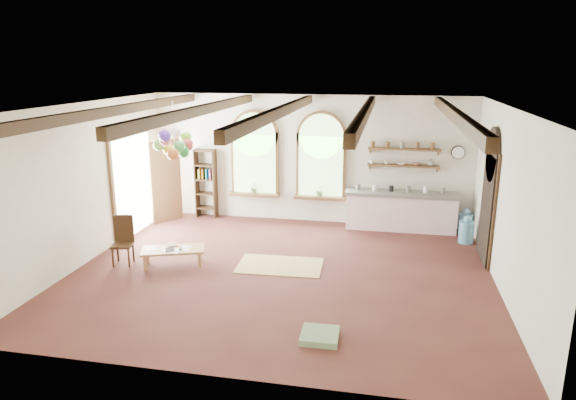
% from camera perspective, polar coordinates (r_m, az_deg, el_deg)
% --- Properties ---
extents(floor, '(8.00, 8.00, 0.00)m').
position_cam_1_polar(floor, '(10.06, -0.80, -8.08)').
color(floor, '#502721').
rests_on(floor, ground).
extents(ceiling_beams, '(6.20, 6.80, 0.18)m').
position_cam_1_polar(ceiling_beams, '(9.29, -0.87, 9.80)').
color(ceiling_beams, '#362211').
rests_on(ceiling_beams, ceiling).
extents(window_left, '(1.30, 0.28, 2.20)m').
position_cam_1_polar(window_left, '(13.12, -3.72, 4.82)').
color(window_left, brown).
rests_on(window_left, floor).
extents(window_right, '(1.30, 0.28, 2.20)m').
position_cam_1_polar(window_right, '(12.79, 3.68, 4.56)').
color(window_right, brown).
rests_on(window_right, floor).
extents(left_doorway, '(0.10, 1.90, 2.50)m').
position_cam_1_polar(left_doorway, '(12.65, -16.85, 1.60)').
color(left_doorway, brown).
rests_on(left_doorway, floor).
extents(right_doorway, '(0.10, 1.30, 2.40)m').
position_cam_1_polar(right_doorway, '(11.11, 21.25, -0.87)').
color(right_doorway, black).
rests_on(right_doorway, floor).
extents(kitchen_counter, '(2.68, 0.62, 0.94)m').
position_cam_1_polar(kitchen_counter, '(12.74, 12.41, -1.15)').
color(kitchen_counter, '#F5CFD9').
rests_on(kitchen_counter, floor).
extents(wall_shelf_lower, '(1.70, 0.24, 0.04)m').
position_cam_1_polar(wall_shelf_lower, '(12.66, 12.67, 3.74)').
color(wall_shelf_lower, brown).
rests_on(wall_shelf_lower, wall_back).
extents(wall_shelf_upper, '(1.70, 0.24, 0.04)m').
position_cam_1_polar(wall_shelf_upper, '(12.59, 12.78, 5.53)').
color(wall_shelf_upper, brown).
rests_on(wall_shelf_upper, wall_back).
extents(wall_clock, '(0.32, 0.04, 0.32)m').
position_cam_1_polar(wall_clock, '(12.77, 18.39, 5.03)').
color(wall_clock, black).
rests_on(wall_clock, wall_back).
extents(bookshelf, '(0.53, 0.32, 1.80)m').
position_cam_1_polar(bookshelf, '(13.55, -9.11, 1.84)').
color(bookshelf, '#362211').
rests_on(bookshelf, floor).
extents(coffee_table, '(1.35, 0.94, 0.35)m').
position_cam_1_polar(coffee_table, '(10.56, -12.66, -5.51)').
color(coffee_table, tan).
rests_on(coffee_table, floor).
extents(side_chair, '(0.46, 0.46, 0.99)m').
position_cam_1_polar(side_chair, '(10.90, -17.84, -5.36)').
color(side_chair, '#362211').
rests_on(side_chair, floor).
extents(floor_mat, '(1.72, 1.11, 0.02)m').
position_cam_1_polar(floor_mat, '(10.38, -0.90, -7.28)').
color(floor_mat, tan).
rests_on(floor_mat, floor).
extents(floor_cushion, '(0.56, 0.56, 0.10)m').
position_cam_1_polar(floor_cushion, '(7.84, 3.56, -14.82)').
color(floor_cushion, '#6A865C').
rests_on(floor_cushion, floor).
extents(water_jug_a, '(0.33, 0.33, 0.64)m').
position_cam_1_polar(water_jug_a, '(12.25, 19.20, -3.28)').
color(water_jug_a, '#5A9AC2').
rests_on(water_jug_a, floor).
extents(water_jug_b, '(0.32, 0.32, 0.62)m').
position_cam_1_polar(water_jug_b, '(12.89, 19.13, -2.42)').
color(water_jug_b, '#5A9AC2').
rests_on(water_jug_b, floor).
extents(balloon_cluster, '(0.82, 0.92, 1.15)m').
position_cam_1_polar(balloon_cluster, '(10.89, -12.52, 6.11)').
color(balloon_cluster, white).
rests_on(balloon_cluster, floor).
extents(table_book, '(0.30, 0.32, 0.02)m').
position_cam_1_polar(table_book, '(10.73, -13.27, -4.92)').
color(table_book, olive).
rests_on(table_book, coffee_table).
extents(tablet, '(0.26, 0.30, 0.01)m').
position_cam_1_polar(tablet, '(10.49, -12.99, -5.39)').
color(tablet, black).
rests_on(tablet, coffee_table).
extents(potted_plant_left, '(0.27, 0.23, 0.30)m').
position_cam_1_polar(potted_plant_left, '(13.18, -3.78, 1.39)').
color(potted_plant_left, '#598C4C').
rests_on(potted_plant_left, window_left).
extents(potted_plant_right, '(0.27, 0.23, 0.30)m').
position_cam_1_polar(potted_plant_right, '(12.85, 3.56, 1.05)').
color(potted_plant_right, '#598C4C').
rests_on(potted_plant_right, window_right).
extents(shelf_cup_a, '(0.12, 0.10, 0.10)m').
position_cam_1_polar(shelf_cup_a, '(12.65, 9.29, 4.22)').
color(shelf_cup_a, white).
rests_on(shelf_cup_a, wall_shelf_lower).
extents(shelf_cup_b, '(0.10, 0.10, 0.09)m').
position_cam_1_polar(shelf_cup_b, '(12.65, 10.88, 4.13)').
color(shelf_cup_b, beige).
rests_on(shelf_cup_b, wall_shelf_lower).
extents(shelf_bowl_a, '(0.22, 0.22, 0.05)m').
position_cam_1_polar(shelf_bowl_a, '(12.65, 12.46, 3.96)').
color(shelf_bowl_a, beige).
rests_on(shelf_bowl_a, wall_shelf_lower).
extents(shelf_bowl_b, '(0.20, 0.20, 0.06)m').
position_cam_1_polar(shelf_bowl_b, '(12.67, 14.04, 3.90)').
color(shelf_bowl_b, '#8C664C').
rests_on(shelf_bowl_b, wall_shelf_lower).
extents(shelf_vase, '(0.18, 0.18, 0.19)m').
position_cam_1_polar(shelf_vase, '(12.68, 15.64, 4.10)').
color(shelf_vase, slate).
rests_on(shelf_vase, wall_shelf_lower).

